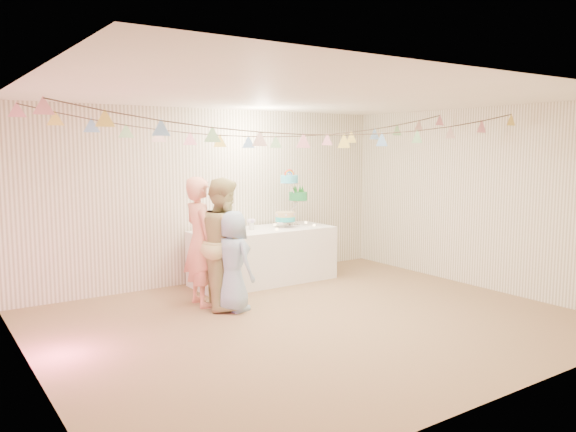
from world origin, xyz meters
TOP-DOWN VIEW (x-y plane):
  - floor at (0.00, 0.00)m, footprint 6.00×6.00m
  - ceiling at (0.00, 0.00)m, footprint 6.00×6.00m
  - back_wall at (0.00, 2.50)m, footprint 6.00×6.00m
  - front_wall at (0.00, -2.50)m, footprint 6.00×6.00m
  - left_wall at (-3.00, 0.00)m, footprint 5.00×5.00m
  - right_wall at (3.00, 0.00)m, footprint 5.00×5.00m
  - table at (0.55, 1.97)m, footprint 2.16×0.86m
  - cake_stand at (1.10, 2.02)m, footprint 0.73×0.43m
  - cake_bottom at (0.95, 1.96)m, footprint 0.31×0.31m
  - cake_middle at (1.28, 2.11)m, footprint 0.27×0.27m
  - cake_top_tier at (1.04, 1.99)m, footprint 0.25×0.25m
  - platter at (-0.09, 1.92)m, footprint 0.35×0.35m
  - posy at (0.37, 2.02)m, footprint 0.14×0.14m
  - person_adult_a at (-0.78, 1.36)m, footprint 0.42×0.62m
  - person_adult_b at (-0.56, 1.12)m, footprint 0.85×0.96m
  - person_child at (-0.56, 0.90)m, footprint 0.52×0.69m
  - bunting_back at (0.00, 1.10)m, footprint 5.60×1.10m
  - bunting_front at (0.00, -0.20)m, footprint 5.60×0.90m
  - tealight_0 at (-0.25, 1.82)m, footprint 0.04×0.04m
  - tealight_1 at (0.20, 2.15)m, footprint 0.04×0.04m
  - tealight_2 at (0.65, 1.75)m, footprint 0.04×0.04m
  - tealight_3 at (0.90, 2.19)m, footprint 0.04×0.04m
  - tealight_4 at (1.37, 1.79)m, footprint 0.04×0.04m
  - tealight_5 at (1.45, 2.12)m, footprint 0.04×0.04m
  - tealight_6 at (-0.06, 2.14)m, footprint 0.04×0.04m

SIDE VIEW (x-z plane):
  - floor at x=0.00m, z-range 0.00..0.00m
  - table at x=0.55m, z-range 0.00..0.81m
  - person_child at x=-0.56m, z-range 0.00..1.26m
  - platter at x=-0.09m, z-range 0.75..0.77m
  - tealight_0 at x=-0.25m, z-range 0.81..0.84m
  - tealight_1 at x=0.20m, z-range 0.81..0.84m
  - tealight_2 at x=0.65m, z-range 0.81..0.84m
  - tealight_3 at x=0.90m, z-range 0.81..0.84m
  - tealight_4 at x=1.37m, z-range 0.81..0.84m
  - tealight_5 at x=1.45m, z-range 0.81..0.84m
  - tealight_6 at x=-0.06m, z-range 0.81..0.84m
  - person_adult_b at x=-0.56m, z-range 0.00..1.66m
  - person_adult_a at x=-0.78m, z-range 0.00..1.66m
  - posy at x=0.37m, z-range 0.75..0.92m
  - cake_bottom at x=0.95m, z-range 0.76..0.91m
  - cake_middle at x=1.28m, z-range 1.00..1.22m
  - cake_stand at x=1.10m, z-range 0.75..1.57m
  - back_wall at x=0.00m, z-range 1.30..1.30m
  - front_wall at x=0.00m, z-range 1.30..1.30m
  - left_wall at x=-3.00m, z-range 1.30..1.30m
  - right_wall at x=3.00m, z-range 1.30..1.30m
  - cake_top_tier at x=1.04m, z-range 1.28..1.47m
  - bunting_front at x=0.00m, z-range 2.14..2.50m
  - bunting_back at x=0.00m, z-range 2.15..2.55m
  - ceiling at x=0.00m, z-range 2.60..2.60m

